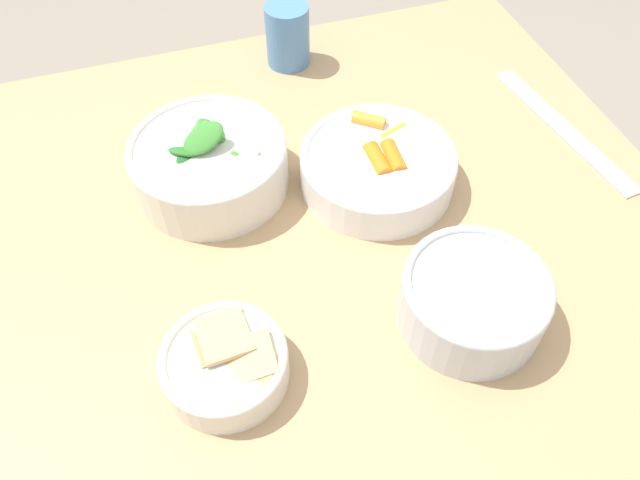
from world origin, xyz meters
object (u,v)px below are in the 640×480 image
cup (288,35)px  bowl_carrots (378,167)px  bowl_beans_hotdog (473,301)px  bowl_cookies (225,362)px  bowl_greens (209,163)px  ruler (563,128)px

cup → bowl_carrots: bearing=6.6°
bowl_beans_hotdog → bowl_cookies: bearing=-93.5°
bowl_carrots → bowl_greens: size_ratio=1.00×
bowl_greens → bowl_beans_hotdog: size_ratio=1.27×
bowl_greens → bowl_cookies: (0.27, -0.04, -0.01)m
bowl_beans_hotdog → bowl_cookies: size_ratio=1.21×
bowl_carrots → bowl_beans_hotdog: (0.22, 0.02, 0.00)m
bowl_cookies → bowl_carrots: bearing=130.2°
bowl_greens → bowl_cookies: size_ratio=1.53×
bowl_beans_hotdog → bowl_cookies: (-0.02, -0.27, -0.01)m
bowl_greens → ruler: bowl_greens is taller
bowl_beans_hotdog → bowl_greens: bearing=-142.3°
bowl_carrots → ruler: 0.29m
bowl_carrots → cup: cup is taller
bowl_greens → cup: size_ratio=2.09×
bowl_greens → bowl_beans_hotdog: 0.36m
bowl_greens → ruler: size_ratio=0.69×
ruler → cup: cup is taller
bowl_beans_hotdog → ruler: (-0.24, 0.27, -0.03)m
bowl_greens → bowl_beans_hotdog: bearing=37.7°
ruler → bowl_beans_hotdog: bearing=-48.5°
bowl_cookies → cup: 0.54m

